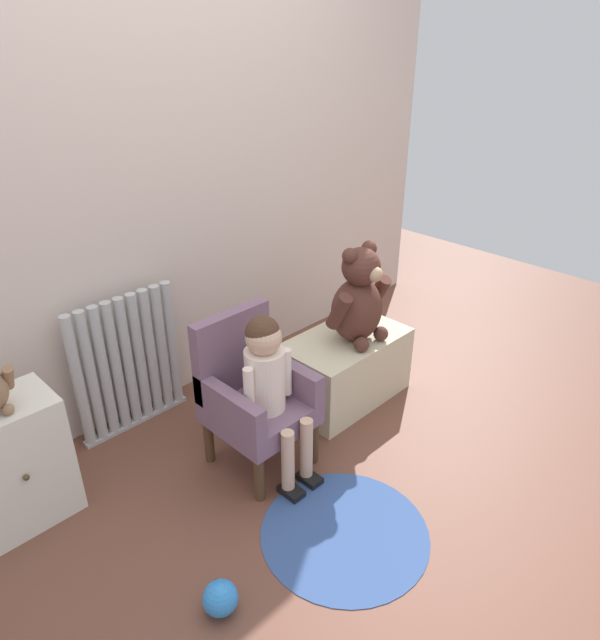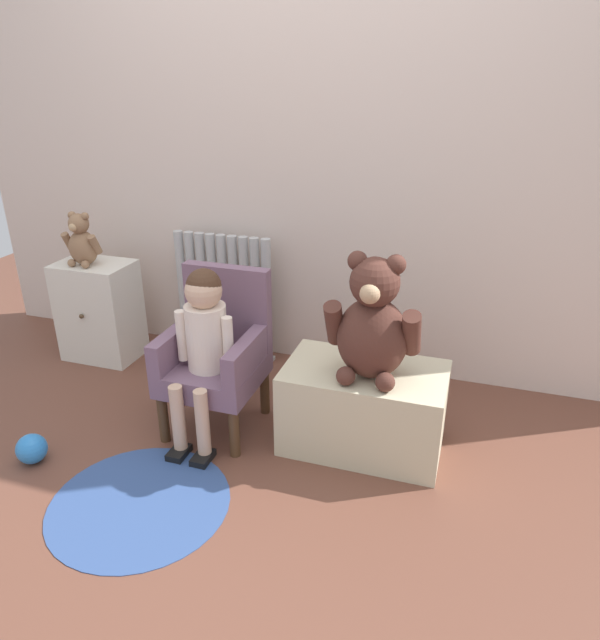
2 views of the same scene
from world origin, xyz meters
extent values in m
plane|color=brown|center=(0.00, 0.00, 0.00)|extent=(6.00, 6.00, 0.00)
cube|color=beige|center=(0.00, 1.32, 1.20)|extent=(3.80, 0.05, 2.40)
cylinder|color=#B6B9B9|center=(-0.67, 1.19, 0.35)|extent=(0.05, 0.05, 0.67)
cylinder|color=#B6B9B9|center=(-0.60, 1.19, 0.35)|extent=(0.05, 0.05, 0.67)
cylinder|color=#B6B9B9|center=(-0.54, 1.19, 0.35)|extent=(0.05, 0.05, 0.67)
cylinder|color=#B6B9B9|center=(-0.48, 1.19, 0.35)|extent=(0.05, 0.05, 0.67)
cylinder|color=#B6B9B9|center=(-0.42, 1.19, 0.35)|extent=(0.05, 0.05, 0.67)
cylinder|color=#B6B9B9|center=(-0.36, 1.19, 0.35)|extent=(0.05, 0.05, 0.67)
cylinder|color=#B6B9B9|center=(-0.29, 1.19, 0.35)|extent=(0.05, 0.05, 0.67)
cylinder|color=#B6B9B9|center=(-0.23, 1.19, 0.35)|extent=(0.05, 0.05, 0.67)
cylinder|color=#B6B9B9|center=(-0.17, 1.19, 0.35)|extent=(0.05, 0.05, 0.67)
cube|color=#B6B9B9|center=(-0.42, 1.19, 0.01)|extent=(0.56, 0.05, 0.02)
cube|color=silver|center=(-1.06, 0.97, 0.27)|extent=(0.39, 0.27, 0.54)
sphere|color=#4C3823|center=(-1.06, 0.82, 0.30)|extent=(0.02, 0.02, 0.02)
cube|color=slate|center=(-0.16, 0.54, 0.27)|extent=(0.39, 0.41, 0.10)
cube|color=slate|center=(-0.16, 0.71, 0.51)|extent=(0.39, 0.06, 0.38)
cube|color=slate|center=(-0.33, 0.54, 0.39)|extent=(0.06, 0.41, 0.14)
cube|color=slate|center=(0.00, 0.54, 0.39)|extent=(0.06, 0.41, 0.14)
cylinder|color=#4C331E|center=(-0.33, 0.37, 0.11)|extent=(0.04, 0.04, 0.22)
cylinder|color=#4C331E|center=(0.00, 0.37, 0.11)|extent=(0.04, 0.04, 0.22)
cylinder|color=#4C331E|center=(-0.33, 0.71, 0.11)|extent=(0.04, 0.04, 0.22)
cylinder|color=#4C331E|center=(0.00, 0.71, 0.11)|extent=(0.04, 0.04, 0.22)
cylinder|color=#F1DECD|center=(-0.16, 0.50, 0.46)|extent=(0.17, 0.17, 0.28)
sphere|color=#D8AD8E|center=(-0.16, 0.50, 0.66)|extent=(0.15, 0.15, 0.15)
sphere|color=#472D1E|center=(-0.16, 0.50, 0.68)|extent=(0.14, 0.14, 0.14)
cylinder|color=#D8AD8E|center=(-0.22, 0.31, 0.17)|extent=(0.06, 0.06, 0.29)
cube|color=black|center=(-0.22, 0.29, 0.01)|extent=(0.07, 0.11, 0.03)
cylinder|color=#D8AD8E|center=(-0.11, 0.31, 0.17)|extent=(0.06, 0.06, 0.29)
cube|color=black|center=(-0.11, 0.29, 0.01)|extent=(0.07, 0.11, 0.03)
cylinder|color=#F1DECD|center=(-0.27, 0.48, 0.46)|extent=(0.04, 0.04, 0.22)
cylinder|color=#F1DECD|center=(-0.06, 0.48, 0.46)|extent=(0.04, 0.04, 0.22)
cube|color=beige|center=(0.48, 0.60, 0.18)|extent=(0.65, 0.39, 0.36)
ellipsoid|color=#502C23|center=(0.51, 0.57, 0.52)|extent=(0.28, 0.24, 0.33)
sphere|color=#502C23|center=(0.51, 0.55, 0.76)|extent=(0.19, 0.19, 0.19)
sphere|color=tan|center=(0.51, 0.47, 0.74)|extent=(0.08, 0.08, 0.08)
sphere|color=#502C23|center=(0.44, 0.57, 0.83)|extent=(0.08, 0.08, 0.08)
sphere|color=#502C23|center=(0.58, 0.57, 0.83)|extent=(0.08, 0.08, 0.08)
cylinder|color=#502C23|center=(0.36, 0.55, 0.57)|extent=(0.07, 0.14, 0.20)
cylinder|color=#502C23|center=(0.66, 0.55, 0.57)|extent=(0.07, 0.14, 0.20)
sphere|color=#502C23|center=(0.43, 0.46, 0.40)|extent=(0.08, 0.08, 0.08)
sphere|color=#502C23|center=(0.59, 0.46, 0.40)|extent=(0.08, 0.08, 0.08)
cylinder|color=#8E694B|center=(-1.00, 0.94, 0.65)|extent=(0.04, 0.08, 0.11)
sphere|color=#8E694B|center=(-1.04, 0.89, 0.56)|extent=(0.04, 0.04, 0.04)
cylinder|color=#334E86|center=(-0.22, -0.01, 0.00)|extent=(0.67, 0.67, 0.01)
sphere|color=#2D82DA|center=(-0.77, 0.07, 0.06)|extent=(0.12, 0.12, 0.12)
camera|label=1|loc=(-1.47, -1.01, 1.79)|focal=32.00mm
camera|label=2|loc=(0.86, -1.40, 1.47)|focal=32.00mm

